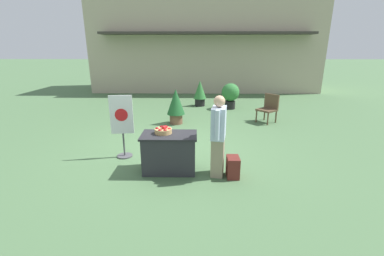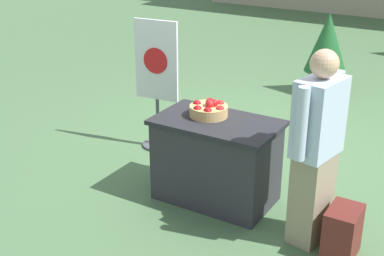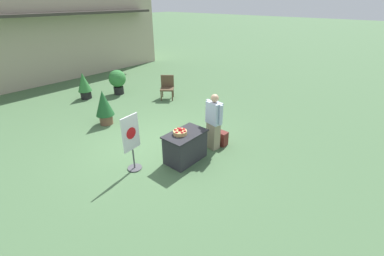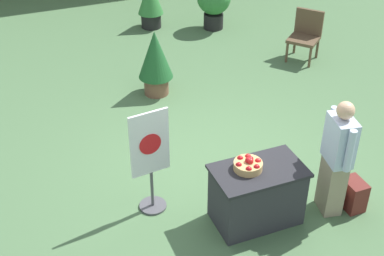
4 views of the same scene
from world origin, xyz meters
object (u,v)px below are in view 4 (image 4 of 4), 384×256
Objects in this scene: apple_basket at (248,165)px; poster_board at (150,159)px; display_table at (257,195)px; potted_plant_near_right at (150,1)px; patio_chair at (306,33)px; person_visitor at (337,158)px; potted_plant_near_left at (214,1)px; potted_plant_far_left at (155,60)px; backpack at (353,194)px.

apple_basket is 1.22m from poster_board.
potted_plant_near_right reaches higher than display_table.
potted_plant_near_right is (-2.34, 2.63, 0.08)m from patio_chair.
patio_chair is at bearing -107.02° from person_visitor.
potted_plant_near_left reaches higher than display_table.
person_visitor is 1.37× the size of potted_plant_far_left.
potted_plant_far_left reaches higher than potted_plant_near_right.
display_table is at bearing -108.88° from potted_plant_near_left.
potted_plant_near_right is at bearing -77.18° from person_visitor.
apple_basket is (-0.12, 0.06, 0.46)m from display_table.
person_visitor is (1.10, -0.24, -0.04)m from apple_basket.
backpack is at bearing 174.62° from person_visitor.
potted_plant_near_right reaches higher than patio_chair.
potted_plant_far_left is 1.10× the size of potted_plant_near_left.
person_visitor is 3.89m from potted_plant_far_left.
display_table is at bearing -0.00° from person_visitor.
apple_basket is 4.92m from patio_chair.
person_visitor reaches higher than patio_chair.
display_table is 1.00× the size of potted_plant_near_right.
potted_plant_far_left is at bearing 90.14° from apple_basket.
person_visitor is at bearing -73.43° from potted_plant_far_left.
display_table is at bearing 52.04° from poster_board.
patio_chair is 0.81× the size of potted_plant_far_left.
potted_plant_far_left is (-0.86, -2.88, 0.05)m from potted_plant_near_right.
potted_plant_near_right is 1.04× the size of potted_plant_near_left.
poster_board reaches higher than apple_basket.
display_table is 1.40m from poster_board.
person_visitor is 1.45× the size of potted_plant_near_right.
potted_plant_far_left is (-1.41, 3.82, 0.45)m from backpack.
potted_plant_near_left is (0.72, 6.12, 0.43)m from backpack.
poster_board is at bearing -121.47° from potted_plant_near_left.
display_table is 3.20× the size of apple_basket.
potted_plant_far_left is at bearing -132.74° from potted_plant_near_left.
patio_chair reaches higher than display_table.
poster_board is 1.51× the size of patio_chair.
poster_board is 6.03m from potted_plant_near_left.
person_visitor reaches higher than potted_plant_near_left.
patio_chair is (3.06, 3.79, 0.13)m from display_table.
display_table is 0.48m from apple_basket.
display_table is at bearing -26.85° from apple_basket.
person_visitor is at bearing -99.59° from potted_plant_near_left.
poster_board reaches higher than display_table.
potted_plant_near_right is at bearing 155.72° from potted_plant_near_left.
poster_board is (-1.15, 0.71, 0.38)m from display_table.
potted_plant_near_right is (0.85, 6.36, -0.25)m from apple_basket.
potted_plant_near_right is (0.73, 6.42, 0.21)m from display_table.
person_visitor reaches higher than display_table.
apple_basket is at bearing 9.63° from patio_chair.
patio_chair is (2.08, 3.98, -0.29)m from person_visitor.
backpack is (0.30, -0.09, -0.62)m from person_visitor.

